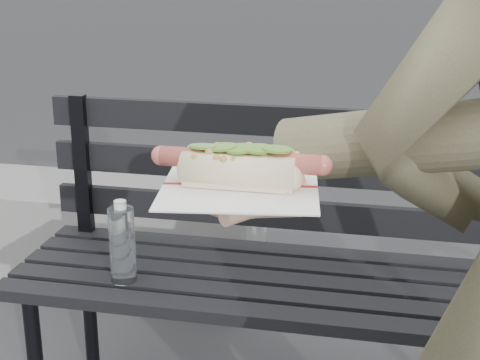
{
  "coord_description": "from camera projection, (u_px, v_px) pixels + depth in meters",
  "views": [
    {
      "loc": [
        0.21,
        -0.9,
        1.29
      ],
      "look_at": [
        0.03,
        -0.07,
        1.01
      ],
      "focal_mm": 55.0,
      "sensor_mm": 36.0,
      "label": 1
    }
  ],
  "objects": [
    {
      "name": "held_hotdog",
      "position": [
        409.0,
        147.0,
        0.92
      ],
      "size": [
        0.64,
        0.32,
        0.2
      ],
      "color": "#4C4532"
    },
    {
      "name": "concrete_block",
      "position": [
        103.0,
        237.0,
        2.82
      ],
      "size": [
        1.2,
        0.4,
        0.4
      ],
      "primitive_type": "cube",
      "color": "slate",
      "rests_on": "ground"
    },
    {
      "name": "park_bench",
      "position": [
        307.0,
        252.0,
        1.88
      ],
      "size": [
        1.5,
        0.44,
        0.88
      ],
      "color": "black",
      "rests_on": "ground"
    }
  ]
}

